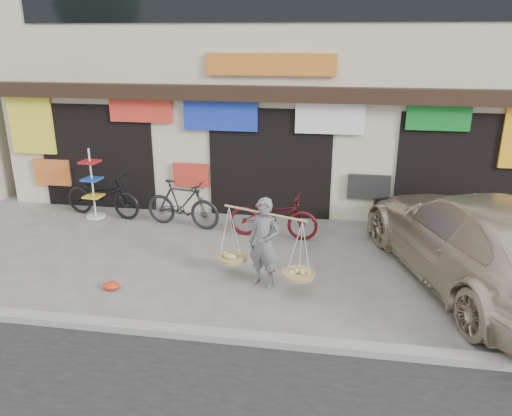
% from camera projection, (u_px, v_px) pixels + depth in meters
% --- Properties ---
extents(ground, '(70.00, 70.00, 0.00)m').
position_uv_depth(ground, '(244.00, 278.00, 9.39)').
color(ground, slate).
rests_on(ground, ground).
extents(kerb, '(70.00, 0.25, 0.12)m').
position_uv_depth(kerb, '(219.00, 335.00, 7.51)').
color(kerb, gray).
rests_on(kerb, ground).
extents(shophouse_block, '(14.00, 6.32, 7.00)m').
position_uv_depth(shophouse_block, '(285.00, 68.00, 14.23)').
color(shophouse_block, beige).
rests_on(shophouse_block, ground).
extents(street_vendor, '(1.85, 1.06, 1.66)m').
position_uv_depth(street_vendor, '(264.00, 246.00, 8.91)').
color(street_vendor, slate).
rests_on(street_vendor, ground).
extents(bike_0, '(2.18, 1.08, 1.09)m').
position_uv_depth(bike_0, '(102.00, 195.00, 12.45)').
color(bike_0, black).
rests_on(bike_0, ground).
extents(bike_1, '(1.96, 0.89, 1.14)m').
position_uv_depth(bike_1, '(182.00, 204.00, 11.76)').
color(bike_1, '#232327').
rests_on(bike_1, ground).
extents(bike_2, '(2.05, 0.83, 1.05)m').
position_uv_depth(bike_2, '(273.00, 215.00, 11.14)').
color(bike_2, '#4D0D14').
rests_on(bike_2, ground).
extents(suv, '(4.08, 6.32, 1.70)m').
position_uv_depth(suv, '(478.00, 240.00, 8.96)').
color(suv, beige).
rests_on(suv, ground).
extents(display_rack, '(0.48, 0.48, 1.75)m').
position_uv_depth(display_rack, '(93.00, 190.00, 12.34)').
color(display_rack, silver).
rests_on(display_rack, ground).
extents(red_bag, '(0.31, 0.25, 0.14)m').
position_uv_depth(red_bag, '(111.00, 286.00, 8.97)').
color(red_bag, red).
rests_on(red_bag, ground).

